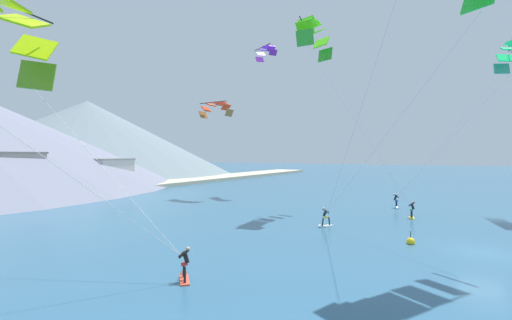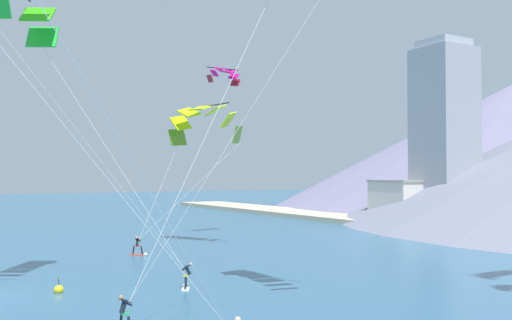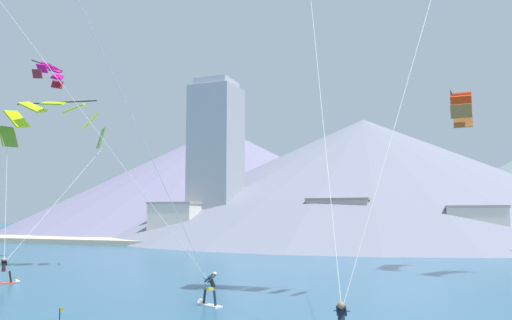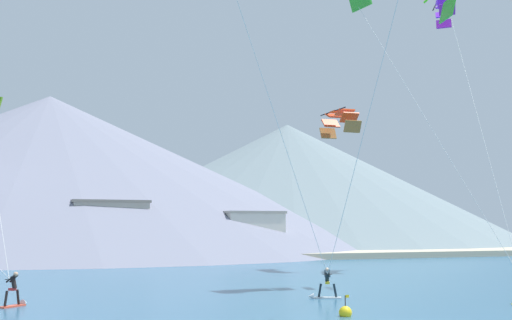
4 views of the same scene
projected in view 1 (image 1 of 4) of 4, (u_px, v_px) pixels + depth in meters
The scene contains 13 objects.
ground_plane at pixel (481, 252), 21.40m from camera, with size 400.00×400.00×0.00m, color #2D5B7A.
kitesurfer_near_lead at pixel (396, 203), 39.04m from camera, with size 1.79×0.76×1.79m.
kitesurfer_near_trail at pixel (412, 213), 33.08m from camera, with size 1.78×0.68×1.74m.
kitesurfer_mid_center at pixel (185, 269), 16.78m from camera, with size 1.53×1.50×1.72m.
kitesurfer_far_left at pixel (324, 221), 29.08m from camera, with size 1.75×1.09×1.66m.
parafoil_kite_near_trail at pixel (314, 36), 37.41m from camera, with size 7.53×11.43×19.29m.
parafoil_kite_distant_low_drift at pixel (266, 51), 54.69m from camera, with size 3.78×4.84×1.96m.
parafoil_kite_distant_mid_solo at pixel (216, 108), 49.22m from camera, with size 1.68×5.34×2.15m.
race_marker_buoy at pixel (411, 242), 23.44m from camera, with size 0.56×0.56×1.02m.
shoreline_strip at pixel (27, 196), 47.49m from camera, with size 180.00×10.00×0.70m, color beige.
shore_building_harbour_front at pixel (5, 175), 48.81m from camera, with size 8.43×7.04×6.55m.
shore_building_quay_east at pixel (111, 173), 63.13m from camera, with size 7.12×5.15×5.47m.
mountain_peak_central_summit at pixel (87, 138), 103.28m from camera, with size 87.81×87.81×22.46m.
Camera 1 is at (-25.51, 1.77, 6.11)m, focal length 24.00 mm.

